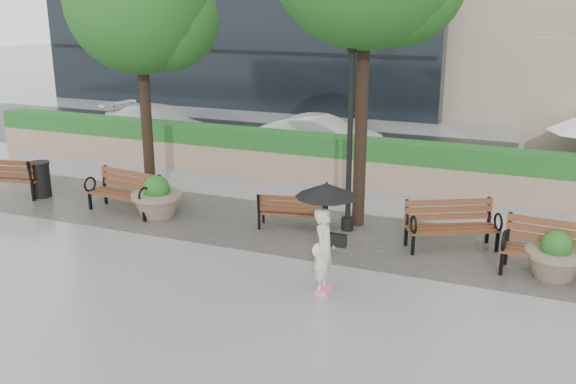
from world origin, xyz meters
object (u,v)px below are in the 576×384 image
at_px(planter_right, 555,260).
at_px(trash_bin, 41,180).
at_px(car_left, 160,124).
at_px(car_right, 322,136).
at_px(bench_1, 124,201).
at_px(bench_2, 293,218).
at_px(lamppost, 349,151).
at_px(bench_4, 557,263).
at_px(pedestrian, 325,227).
at_px(bench_3, 451,235).
at_px(planter_left, 157,201).
at_px(bench_0, 6,185).

relative_size(planter_right, trash_bin, 1.23).
distance_m(car_left, car_right, 6.10).
distance_m(bench_1, planter_right, 9.77).
relative_size(bench_2, planter_right, 1.49).
xyz_separation_m(planter_right, lamppost, (-4.34, 1.00, 1.47)).
distance_m(bench_4, pedestrian, 4.48).
relative_size(planter_right, car_left, 0.24).
bearing_deg(bench_1, planter_right, 7.33).
bearing_deg(lamppost, car_left, 145.20).
relative_size(lamppost, car_left, 0.90).
distance_m(bench_3, planter_left, 6.85).
relative_size(bench_1, planter_right, 1.77).
bearing_deg(bench_0, planter_right, 168.32).
xyz_separation_m(bench_3, lamppost, (-2.33, 0.26, 1.54)).
xyz_separation_m(bench_0, planter_left, (4.65, 0.09, 0.08)).
bearing_deg(trash_bin, bench_0, -161.75).
bearing_deg(bench_2, car_right, -87.00).
bearing_deg(car_right, bench_3, -139.11).
bearing_deg(pedestrian, planter_left, 63.34).
relative_size(car_right, pedestrian, 1.99).
bearing_deg(planter_left, bench_3, 4.68).
relative_size(bench_2, planter_left, 1.35).
bearing_deg(planter_right, trash_bin, 178.20).
xyz_separation_m(planter_right, car_left, (-13.35, 7.26, 0.31)).
relative_size(bench_1, lamppost, 0.47).
height_order(car_left, car_right, car_left).
bearing_deg(lamppost, bench_2, -162.29).
height_order(lamppost, car_left, lamppost).
bearing_deg(bench_0, car_right, -141.13).
bearing_deg(bench_4, pedestrian, -146.56).
bearing_deg(car_right, bench_1, 164.60).
relative_size(bench_2, car_right, 0.41).
bearing_deg(bench_0, bench_4, 168.11).
bearing_deg(lamppost, bench_3, -6.34).
bearing_deg(planter_left, pedestrian, -25.03).
bearing_deg(pedestrian, bench_1, 67.19).
bearing_deg(bench_2, bench_3, 170.85).
distance_m(bench_2, planter_right, 5.56).
height_order(bench_2, trash_bin, trash_bin).
height_order(planter_left, car_right, car_right).
height_order(bench_3, pedestrian, pedestrian).
distance_m(bench_2, lamppost, 2.01).
bearing_deg(bench_1, bench_0, -171.14).
distance_m(bench_1, car_left, 7.98).
xyz_separation_m(bench_4, lamppost, (-4.38, 1.05, 1.52)).
height_order(bench_2, pedestrian, pedestrian).
distance_m(bench_0, planter_left, 4.65).
bearing_deg(pedestrian, car_right, 17.93).
distance_m(planter_left, car_left, 8.40).
height_order(trash_bin, car_left, car_left).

